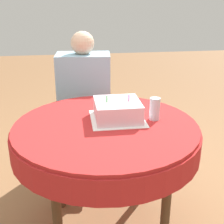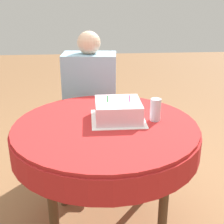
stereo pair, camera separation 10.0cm
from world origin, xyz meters
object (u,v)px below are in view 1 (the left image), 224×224
person (84,92)px  birthday_cake (117,110)px  chair (85,115)px  drinking_glass (155,109)px

person → birthday_cake: size_ratio=4.49×
chair → person: size_ratio=0.72×
chair → drinking_glass: 0.98m
chair → drinking_glass: size_ratio=6.44×
chair → person: bearing=-90.0°
chair → birthday_cake: bearing=-74.2°
drinking_glass → birthday_cake: bearing=170.4°
person → birthday_cake: bearing=-72.3°
chair → person: 0.25m
birthday_cake → drinking_glass: (0.21, -0.04, 0.01)m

